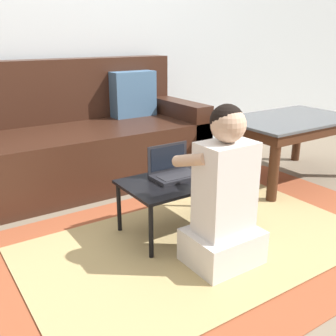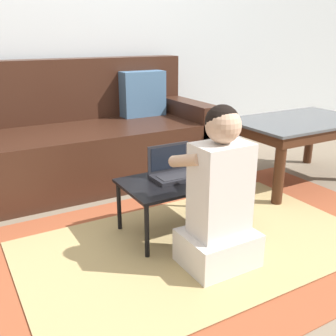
% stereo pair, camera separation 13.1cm
% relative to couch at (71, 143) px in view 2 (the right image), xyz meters
% --- Properties ---
extents(ground_plane, '(16.00, 16.00, 0.00)m').
position_rel_couch_xyz_m(ground_plane, '(0.19, -1.06, -0.30)').
color(ground_plane, '#7F705B').
extents(wall_back, '(9.00, 0.06, 2.50)m').
position_rel_couch_xyz_m(wall_back, '(0.19, 0.43, 0.95)').
color(wall_back, silver).
rests_on(wall_back, ground_plane).
extents(area_rug, '(2.52, 1.48, 0.01)m').
position_rel_couch_xyz_m(area_rug, '(0.27, -1.28, -0.29)').
color(area_rug, '#9E4C2D').
rests_on(area_rug, ground_plane).
extents(couch, '(2.08, 0.81, 0.88)m').
position_rel_couch_xyz_m(couch, '(0.00, 0.00, 0.00)').
color(couch, '#381E14').
rests_on(couch, ground_plane).
extents(coffee_table, '(0.99, 0.63, 0.47)m').
position_rel_couch_xyz_m(coffee_table, '(1.46, -0.83, 0.10)').
color(coffee_table, '#4C5156').
rests_on(coffee_table, ground_plane).
extents(laptop_desk, '(0.63, 0.39, 0.31)m').
position_rel_couch_xyz_m(laptop_desk, '(0.27, -1.08, -0.02)').
color(laptop_desk, black).
rests_on(laptop_desk, ground_plane).
extents(laptop, '(0.26, 0.17, 0.18)m').
position_rel_couch_xyz_m(laptop, '(0.26, -1.04, 0.04)').
color(laptop, '#232328').
rests_on(laptop, laptop_desk).
extents(computer_mouse, '(0.07, 0.10, 0.03)m').
position_rel_couch_xyz_m(computer_mouse, '(0.47, -1.13, 0.03)').
color(computer_mouse, '#234CB2').
rests_on(computer_mouse, laptop_desk).
extents(person_seated, '(0.34, 0.36, 0.78)m').
position_rel_couch_xyz_m(person_seated, '(0.25, -1.47, 0.04)').
color(person_seated, silver).
rests_on(person_seated, ground_plane).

